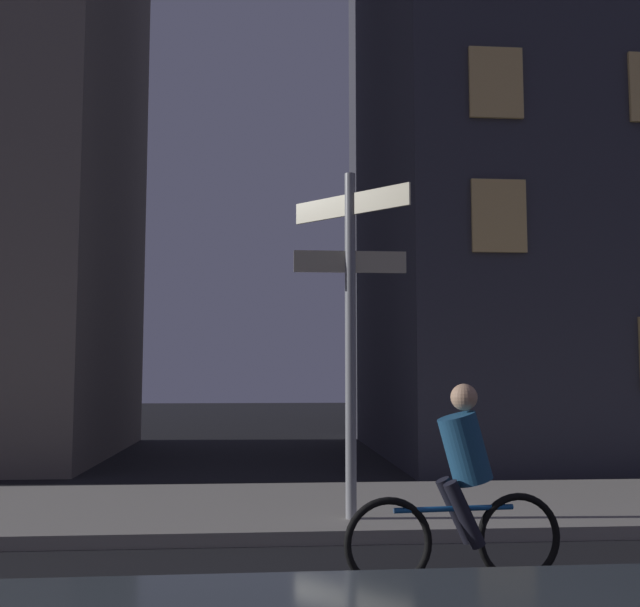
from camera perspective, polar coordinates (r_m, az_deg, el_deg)
The scene contains 3 objects.
sidewalk_kerb at distance 9.25m, azimuth -6.37°, elevation -15.42°, with size 40.00×3.24×0.14m, color gray.
signpost at distance 8.18m, azimuth 2.34°, elevation -0.60°, with size 1.25×1.15×3.78m.
cyclist at distance 6.29m, azimuth 10.66°, elevation -13.93°, with size 1.82×0.36×1.61m.
Camera 1 is at (0.27, -1.89, 1.70)m, focal length 41.80 mm.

